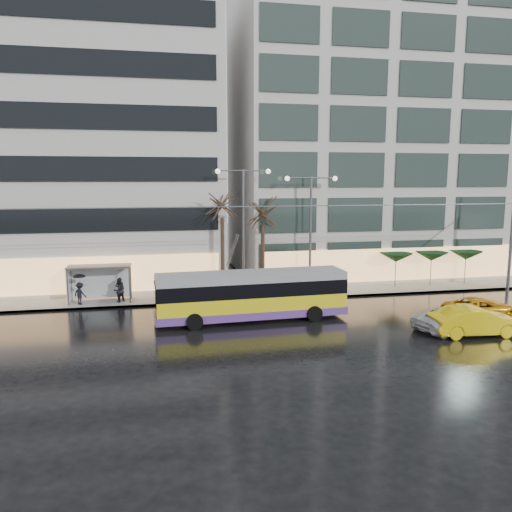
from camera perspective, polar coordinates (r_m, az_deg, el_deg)
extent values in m
plane|color=black|center=(26.01, -1.77, -10.25)|extent=(140.00, 140.00, 0.00)
cube|color=gray|center=(39.63, -2.19, -3.43)|extent=(80.00, 10.00, 0.15)
cube|color=slate|center=(34.87, -0.93, -5.14)|extent=(80.00, 0.10, 0.15)
cube|color=#BAB7B2|center=(44.99, -27.16, 11.28)|extent=(34.00, 14.00, 22.00)
cube|color=#BAB7B2|center=(49.14, 17.29, 13.31)|extent=(32.00, 14.00, 25.00)
cube|color=yellow|center=(30.30, -0.51, -5.50)|extent=(11.48, 2.90, 1.42)
cube|color=#5A3789|center=(30.43, -0.51, -6.36)|extent=(11.52, 2.94, 0.47)
cube|color=black|center=(30.06, -0.51, -3.57)|extent=(11.50, 2.92, 0.85)
cube|color=gray|center=(29.93, -0.52, -2.33)|extent=(11.48, 2.90, 0.47)
cube|color=black|center=(31.86, 9.56, -3.24)|extent=(0.16, 2.18, 1.23)
cube|color=black|center=(29.35, -11.48, -4.34)|extent=(0.16, 2.18, 1.23)
cylinder|color=black|center=(32.51, 5.23, -5.49)|extent=(0.96, 0.38, 0.95)
cylinder|color=black|center=(30.36, 6.69, -6.55)|extent=(0.96, 0.38, 0.95)
cylinder|color=black|center=(30.99, -7.56, -6.25)|extent=(0.96, 0.38, 0.95)
cylinder|color=black|center=(28.72, -7.04, -7.46)|extent=(0.96, 0.38, 0.95)
cylinder|color=#595B60|center=(30.36, -2.65, 0.46)|extent=(0.22, 3.53, 2.49)
cylinder|color=#595B60|center=(30.82, -2.82, 0.58)|extent=(0.22, 3.53, 2.49)
cylinder|color=#595B60|center=(42.09, 27.10, 1.05)|extent=(0.24, 0.24, 7.00)
cylinder|color=#595B60|center=(30.46, -1.72, 5.64)|extent=(42.00, 0.04, 0.04)
cylinder|color=#595B60|center=(30.95, -1.87, 5.69)|extent=(42.00, 0.04, 0.04)
cube|color=#595B60|center=(35.49, -17.47, -1.14)|extent=(4.20, 1.60, 0.12)
cube|color=silver|center=(36.41, -17.26, -2.88)|extent=(4.00, 0.05, 2.20)
cube|color=white|center=(36.02, -20.63, -3.18)|extent=(0.10, 1.40, 2.20)
cylinder|color=#595B60|center=(35.33, -20.73, -3.41)|extent=(0.10, 0.10, 2.40)
cylinder|color=#595B60|center=(36.68, -20.37, -2.96)|extent=(0.10, 0.10, 2.40)
cylinder|color=#595B60|center=(34.87, -14.23, -3.26)|extent=(0.10, 0.10, 2.40)
cylinder|color=#595B60|center=(36.24, -14.12, -2.80)|extent=(0.10, 0.10, 2.40)
cylinder|color=#595B60|center=(35.77, -1.44, 2.67)|extent=(0.18, 0.18, 9.00)
cylinder|color=#595B60|center=(35.42, -2.93, 9.73)|extent=(1.80, 0.10, 0.10)
cylinder|color=#595B60|center=(35.72, -0.03, 9.73)|extent=(1.80, 0.10, 0.10)
sphere|color=#FFF2CC|center=(35.31, -4.39, 9.63)|extent=(0.36, 0.36, 0.36)
sphere|color=#FFF2CC|center=(35.91, 1.40, 9.64)|extent=(0.36, 0.36, 0.36)
cylinder|color=#595B60|center=(36.96, 6.23, 2.43)|extent=(0.18, 0.18, 8.50)
cylinder|color=#595B60|center=(36.47, 4.98, 8.89)|extent=(1.80, 0.10, 0.10)
cylinder|color=#595B60|center=(37.00, 7.69, 8.85)|extent=(1.80, 0.10, 0.10)
sphere|color=#FFF2CC|center=(36.23, 3.59, 8.83)|extent=(0.36, 0.36, 0.36)
sphere|color=#FFF2CC|center=(37.30, 9.01, 8.74)|extent=(0.36, 0.36, 0.36)
cylinder|color=black|center=(35.97, -3.84, -0.05)|extent=(0.28, 0.28, 5.60)
cylinder|color=black|center=(36.71, 0.77, -0.40)|extent=(0.28, 0.28, 4.90)
cylinder|color=#595B60|center=(40.22, 15.64, -1.87)|extent=(0.06, 0.06, 2.20)
cone|color=#0E3414|center=(40.02, 15.71, -0.18)|extent=(2.50, 2.50, 0.70)
cylinder|color=#595B60|center=(41.65, 19.34, -1.68)|extent=(0.06, 0.06, 2.20)
cone|color=#0E3414|center=(41.45, 19.42, -0.05)|extent=(2.50, 2.50, 0.70)
cylinder|color=#595B60|center=(43.23, 22.77, -1.50)|extent=(0.06, 0.06, 2.20)
cone|color=#0E3414|center=(43.05, 22.87, 0.07)|extent=(2.50, 2.50, 0.70)
imported|color=yellow|center=(29.98, 23.73, -6.82)|extent=(4.96, 2.07, 1.60)
imported|color=orange|center=(33.79, 24.32, -5.41)|extent=(4.70, 2.36, 1.28)
imported|color=silver|center=(30.48, 21.47, -6.72)|extent=(5.07, 3.35, 1.30)
imported|color=black|center=(35.70, -15.29, -3.66)|extent=(0.63, 0.45, 1.63)
imported|color=#FF547D|center=(35.51, -15.35, -2.19)|extent=(1.06, 1.07, 0.88)
imported|color=black|center=(35.33, -15.38, -3.82)|extent=(0.98, 0.92, 1.60)
imported|color=black|center=(35.41, -19.47, -4.06)|extent=(1.11, 1.01, 1.50)
imported|color=black|center=(35.21, -19.55, -2.48)|extent=(1.14, 1.14, 0.72)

